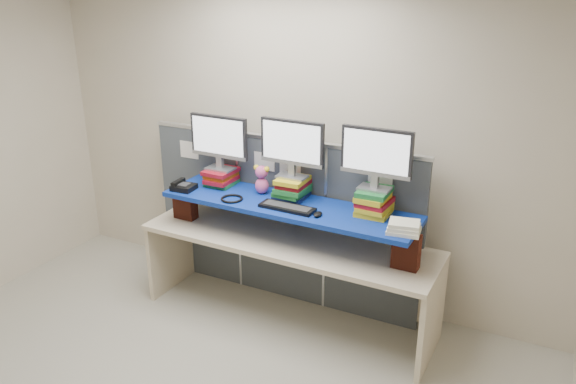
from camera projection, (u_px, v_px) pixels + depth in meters
The scene contains 18 objects.
room at pixel (144, 229), 3.33m from camera, with size 5.00×4.00×2.80m.
cubicle_partition at pixel (281, 219), 5.04m from camera, with size 2.60×0.06×1.53m.
desk at pixel (288, 255), 4.73m from camera, with size 2.54×0.78×0.77m.
brick_pier_left at pixel (185, 204), 5.02m from camera, with size 0.20×0.11×0.27m, color maroon.
brick_pier_right at pixel (406, 251), 4.15m from camera, with size 0.20×0.11×0.27m, color maroon.
blue_board at pixel (288, 206), 4.57m from camera, with size 2.16×0.54×0.04m, color navy.
book_stack_left at pixel (221, 177), 4.96m from camera, with size 0.24×0.29×0.14m.
book_stack_center at pixel (292, 188), 4.65m from camera, with size 0.26×0.31×0.18m.
book_stack_right at pixel (374, 202), 4.33m from camera, with size 0.25×0.31×0.20m.
monitor_left at pixel (219, 139), 4.83m from camera, with size 0.55×0.16×0.48m.
monitor_center at pixel (292, 145), 4.51m from camera, with size 0.55×0.16×0.48m.
monitor_right at pixel (376, 155), 4.20m from camera, with size 0.55×0.16×0.48m.
keyboard at pixel (287, 207), 4.45m from camera, with size 0.46×0.16×0.03m.
mouse at pixel (318, 214), 4.32m from camera, with size 0.06×0.10×0.03m, color black.
desk_phone at pixel (183, 186), 4.85m from camera, with size 0.20×0.18×0.08m.
headset at pixel (232, 199), 4.64m from camera, with size 0.19×0.19×0.02m, color black.
plush_toy at pixel (262, 179), 4.74m from camera, with size 0.15×0.11×0.25m.
binder_stack at pixel (404, 227), 4.03m from camera, with size 0.26×0.22×0.08m.
Camera 1 is at (2.12, -2.33, 2.79)m, focal length 35.00 mm.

